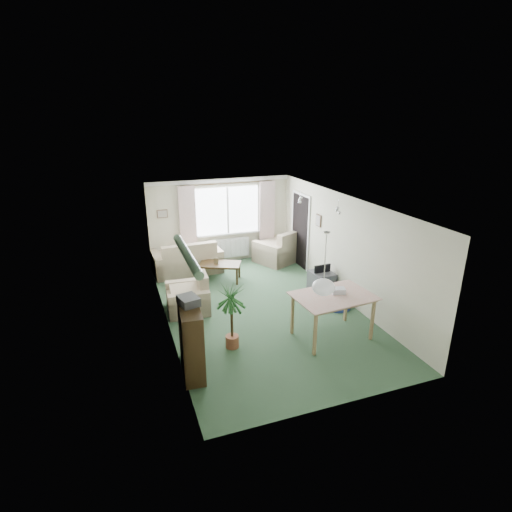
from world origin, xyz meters
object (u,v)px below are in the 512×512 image
object	(u,v)px
armchair_corner	(276,246)
dining_table	(332,317)
sofa	(187,256)
armchair_left	(187,293)
houseplant	(232,317)
tv_cube	(322,282)
coffee_table	(220,272)
pet_bed	(338,305)
bookshelf	(191,339)

from	to	relation	value
armchair_corner	dining_table	distance (m)	4.23
armchair_corner	sofa	bearing A→B (deg)	-27.21
armchair_left	houseplant	xyz separation A→B (m)	(0.49, -1.73, 0.21)
dining_table	tv_cube	size ratio (longest dim) A/B	2.44
armchair_corner	tv_cube	world-z (taller)	armchair_corner
armchair_left	dining_table	size ratio (longest dim) A/B	0.67
coffee_table	pet_bed	bearing A→B (deg)	-49.04
armchair_left	tv_cube	distance (m)	3.21
bookshelf	houseplant	xyz separation A→B (m)	(0.83, 0.47, 0.02)
sofa	armchair_corner	world-z (taller)	armchair_corner
armchair_left	tv_cube	world-z (taller)	armchair_left
sofa	armchair_left	size ratio (longest dim) A/B	1.96
houseplant	bookshelf	bearing A→B (deg)	-150.40
bookshelf	dining_table	size ratio (longest dim) A/B	0.88
dining_table	coffee_table	bearing A→B (deg)	110.90
dining_table	pet_bed	xyz separation A→B (m)	(0.76, 1.02, -0.37)
armchair_left	pet_bed	bearing A→B (deg)	76.20
armchair_corner	houseplant	xyz separation A→B (m)	(-2.48, -3.90, 0.15)
houseplant	coffee_table	bearing A→B (deg)	79.05
armchair_corner	bookshelf	distance (m)	5.49
coffee_table	tv_cube	xyz separation A→B (m)	(2.11, -1.51, 0.02)
dining_table	houseplant	bearing A→B (deg)	171.36
dining_table	pet_bed	bearing A→B (deg)	53.21
armchair_left	pet_bed	world-z (taller)	armchair_left
houseplant	tv_cube	size ratio (longest dim) A/B	2.21
houseplant	dining_table	size ratio (longest dim) A/B	0.91
armchair_corner	coffee_table	xyz separation A→B (m)	(-1.88, -0.80, -0.23)
coffee_table	pet_bed	xyz separation A→B (m)	(2.06, -2.37, -0.18)
coffee_table	bookshelf	bearing A→B (deg)	-111.83
sofa	armchair_corner	xyz separation A→B (m)	(2.57, -0.06, 0.02)
armchair_corner	houseplant	world-z (taller)	houseplant
tv_cube	pet_bed	world-z (taller)	tv_cube
bookshelf	pet_bed	world-z (taller)	bookshelf
armchair_left	coffee_table	bearing A→B (deg)	145.27
houseplant	pet_bed	distance (m)	2.81
coffee_table	bookshelf	world-z (taller)	bookshelf
houseplant	dining_table	world-z (taller)	houseplant
sofa	dining_table	world-z (taller)	sofa
armchair_corner	bookshelf	size ratio (longest dim) A/B	0.87
coffee_table	tv_cube	world-z (taller)	tv_cube
sofa	tv_cube	world-z (taller)	sofa
armchair_corner	armchair_left	size ratio (longest dim) A/B	1.13
armchair_left	bookshelf	size ratio (longest dim) A/B	0.77
armchair_corner	bookshelf	xyz separation A→B (m)	(-3.32, -4.37, 0.13)
armchair_left	pet_bed	size ratio (longest dim) A/B	1.64
armchair_corner	armchair_left	bearing A→B (deg)	10.34
armchair_corner	armchair_left	distance (m)	3.68
coffee_table	armchair_corner	bearing A→B (deg)	22.97
coffee_table	sofa	bearing A→B (deg)	128.60
dining_table	bookshelf	bearing A→B (deg)	-176.13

